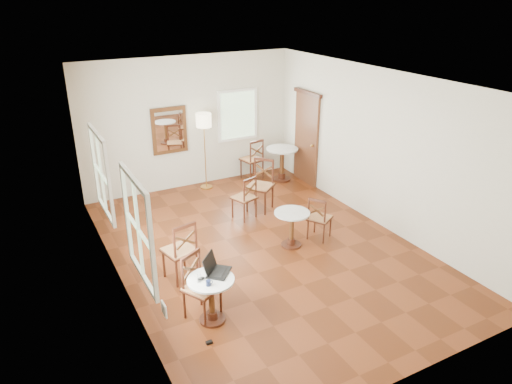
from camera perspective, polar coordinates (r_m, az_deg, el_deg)
ground at (r=8.64m, az=0.95°, el=-6.81°), size 7.00×7.00×0.00m
room_shell at (r=8.07m, az=-0.29°, el=5.67°), size 5.02×7.02×3.01m
cafe_table_near at (r=6.74m, az=-5.35°, el=-12.15°), size 0.65×0.65×0.69m
cafe_table_mid at (r=8.57m, az=4.28°, el=-3.97°), size 0.64×0.64×0.67m
cafe_table_back at (r=11.53m, az=3.12°, el=3.77°), size 0.76×0.76×0.80m
chair_near_a at (r=7.66m, az=-9.01°, el=-6.91°), size 0.56×0.56×1.02m
chair_near_b at (r=6.83m, az=-6.65°, el=-11.16°), size 0.60×0.60×0.96m
chair_mid_a at (r=9.58m, az=-1.33°, el=-0.66°), size 0.53×0.53×0.90m
chair_mid_b at (r=8.87m, az=7.56°, el=-3.09°), size 0.54×0.54×0.85m
chair_back_a at (r=11.59m, az=-0.41°, el=3.94°), size 0.54×0.54×1.01m
chair_back_b at (r=9.93m, az=0.54°, el=0.81°), size 0.70×0.70×1.08m
floor_lamp at (r=10.79m, az=-6.25°, el=7.91°), size 0.34×0.34×1.77m
laptop at (r=6.69m, az=-4.91°, el=-9.08°), size 0.47×0.47×0.26m
mouse at (r=6.59m, az=-6.57°, el=-10.21°), size 0.11×0.09×0.04m
navy_mug at (r=6.45m, az=-5.69°, el=-10.75°), size 0.10×0.07×0.08m
water_glass at (r=6.53m, az=-6.80°, el=-10.17°), size 0.06×0.06×0.11m
power_adapter at (r=6.62m, az=-5.62°, el=-17.43°), size 0.09×0.05×0.03m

